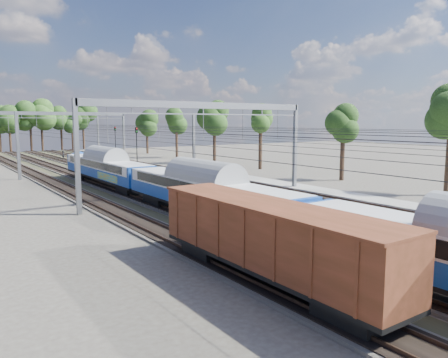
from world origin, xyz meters
TOP-DOWN VIEW (x-y plane):
  - track_bed at (-0.00, 45.00)m, footprint 21.00×130.00m
  - platform at (12.00, 20.00)m, footprint 3.00×70.00m
  - catenary at (0.33, 52.69)m, footprint 25.65×130.00m
  - tree_belt at (8.30, 92.21)m, footprint 39.16×99.22m
  - emu_train at (-4.50, 22.26)m, footprint 2.96×62.71m
  - freight_boxcar at (-9.00, 10.27)m, footprint 2.84×13.69m
  - worker at (1.14, 83.24)m, footprint 0.53×0.68m
  - signal_near at (3.76, 53.90)m, footprint 0.46×0.42m
  - signal_far at (10.86, 80.96)m, footprint 0.45×0.42m

SIDE VIEW (x-z plane):
  - track_bed at x=0.00m, z-range -0.07..0.27m
  - platform at x=12.00m, z-range 0.00..0.30m
  - worker at x=1.14m, z-range 0.00..1.64m
  - freight_boxcar at x=-9.00m, z-range 0.39..3.92m
  - emu_train at x=-4.50m, z-range 0.38..4.72m
  - signal_far at x=10.86m, z-range 0.83..7.06m
  - signal_near at x=3.76m, z-range 0.86..7.31m
  - catenary at x=0.33m, z-range 1.90..10.90m
  - tree_belt at x=8.30m, z-range 2.25..14.03m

